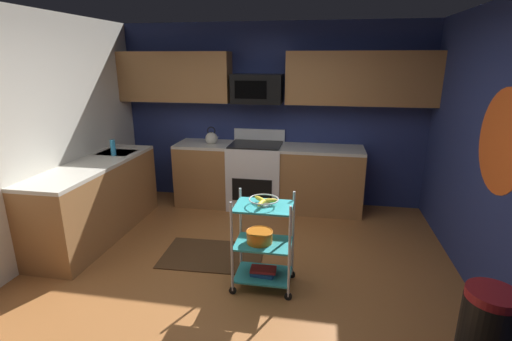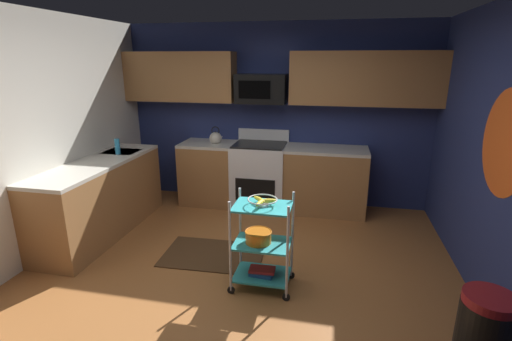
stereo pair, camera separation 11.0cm
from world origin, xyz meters
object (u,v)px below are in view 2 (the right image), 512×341
rolling_cart (262,243)px  mixing_bowl_large (258,236)px  fruit_bowl (262,201)px  trash_can (483,339)px  oven_range (260,175)px  microwave (261,89)px  book_stack (262,271)px  dish_soap_bottle (117,147)px  kettle (216,138)px

rolling_cart → mixing_bowl_large: 0.08m
fruit_bowl → mixing_bowl_large: size_ratio=1.08×
fruit_bowl → trash_can: bearing=-25.5°
fruit_bowl → mixing_bowl_large: bearing=-180.0°
rolling_cart → trash_can: (1.63, -0.78, -0.12)m
oven_range → fruit_bowl: 2.11m
microwave → book_stack: (0.44, -2.13, -1.54)m
microwave → fruit_bowl: size_ratio=2.57×
book_stack → trash_can: size_ratio=0.38×
rolling_cart → dish_soap_bottle: size_ratio=4.57×
book_stack → kettle: 2.45m
fruit_bowl → kettle: kettle is taller
microwave → kettle: microwave is taller
kettle → dish_soap_bottle: bearing=-138.8°
dish_soap_bottle → rolling_cart: bearing=-27.9°
microwave → trash_can: bearing=-54.5°
oven_range → dish_soap_bottle: (-1.68, -0.90, 0.54)m
fruit_bowl → trash_can: fruit_bowl is taller
kettle → book_stack: bearing=-61.6°
mixing_bowl_large → kettle: 2.33m
book_stack → dish_soap_bottle: size_ratio=1.25×
oven_range → fruit_bowl: bearing=-77.8°
rolling_cart → fruit_bowl: (0.00, 0.00, 0.42)m
trash_can → book_stack: bearing=154.5°
rolling_cart → fruit_bowl: 0.42m
rolling_cart → oven_range: bearing=102.2°
fruit_bowl → oven_range: bearing=102.2°
microwave → rolling_cart: (0.44, -2.13, -1.25)m
rolling_cart → kettle: 2.36m
fruit_bowl → dish_soap_bottle: 2.41m
microwave → mixing_bowl_large: (0.40, -2.13, -1.18)m
kettle → trash_can: 3.97m
rolling_cart → book_stack: size_ratio=3.65×
oven_range → dish_soap_bottle: 1.99m
kettle → fruit_bowl: bearing=-61.6°
dish_soap_bottle → kettle: bearing=41.2°
microwave → kettle: 0.97m
rolling_cart → kettle: size_ratio=3.47×
dish_soap_bottle → trash_can: (3.75, -1.90, -0.69)m
oven_range → fruit_bowl: (0.44, -2.03, 0.40)m
fruit_bowl → book_stack: 0.72m
fruit_bowl → rolling_cart: bearing=180.0°
dish_soap_bottle → trash_can: bearing=-26.9°
microwave → dish_soap_bottle: size_ratio=3.50×
microwave → fruit_bowl: (0.44, -2.13, -0.82)m
fruit_bowl → book_stack: bearing=180.0°
oven_range → microwave: microwave is taller
dish_soap_bottle → microwave: bearing=30.9°
rolling_cart → fruit_bowl: size_ratio=3.36×
oven_range → mixing_bowl_large: oven_range is taller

